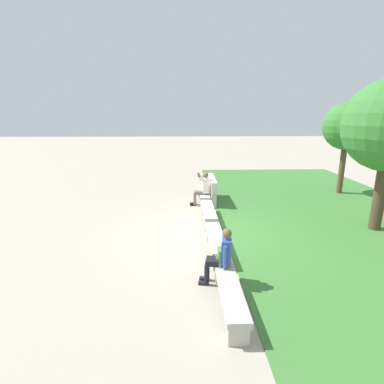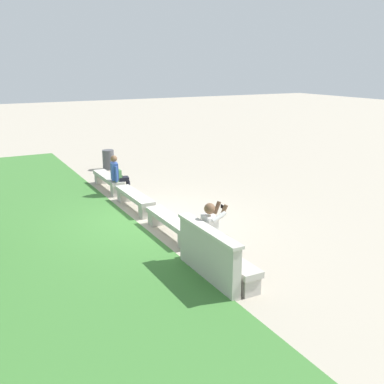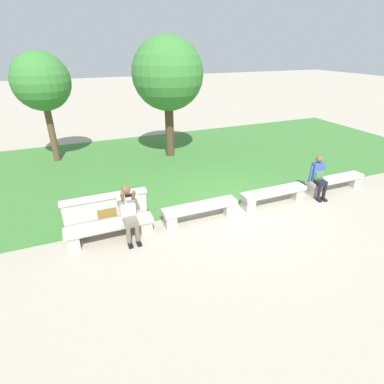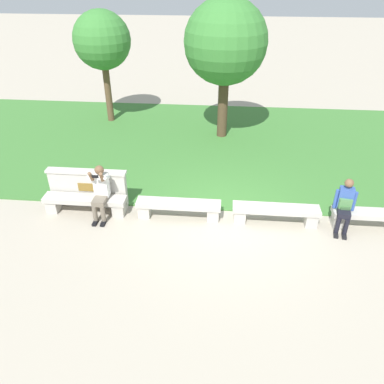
# 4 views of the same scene
# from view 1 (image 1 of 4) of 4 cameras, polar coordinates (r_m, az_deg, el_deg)

# --- Properties ---
(ground_plane) EXTENTS (80.00, 80.00, 0.00)m
(ground_plane) POSITION_cam_1_polar(r_m,az_deg,el_deg) (9.11, 3.74, -8.10)
(ground_plane) COLOR #A89E8C
(grass_strip) EXTENTS (21.04, 8.00, 0.03)m
(grass_strip) POSITION_cam_1_polar(r_m,az_deg,el_deg) (10.47, 28.53, -6.76)
(grass_strip) COLOR #3D7533
(grass_strip) RESTS_ON ground
(bench_main) EXTENTS (2.05, 0.40, 0.45)m
(bench_main) POSITION_cam_1_polar(r_m,az_deg,el_deg) (12.31, 2.21, -0.48)
(bench_main) COLOR #B7B2A8
(bench_main) RESTS_ON ground
(bench_near) EXTENTS (2.05, 0.40, 0.45)m
(bench_near) POSITION_cam_1_polar(r_m,az_deg,el_deg) (10.09, 3.13, -3.95)
(bench_near) COLOR #B7B2A8
(bench_near) RESTS_ON ground
(bench_mid) EXTENTS (2.05, 0.40, 0.45)m
(bench_mid) POSITION_cam_1_polar(r_m,az_deg,el_deg) (7.93, 4.59, -9.34)
(bench_mid) COLOR #B7B2A8
(bench_mid) RESTS_ON ground
(bench_far) EXTENTS (2.05, 0.40, 0.45)m
(bench_far) POSITION_cam_1_polar(r_m,az_deg,el_deg) (5.90, 7.20, -18.58)
(bench_far) COLOR #B7B2A8
(bench_far) RESTS_ON ground
(backrest_wall_with_plaque) EXTENTS (2.01, 0.24, 1.01)m
(backrest_wall_with_plaque) POSITION_cam_1_polar(r_m,az_deg,el_deg) (12.29, 3.80, 0.49)
(backrest_wall_with_plaque) COLOR #B7B2A8
(backrest_wall_with_plaque) RESTS_ON ground
(person_photographer) EXTENTS (0.47, 0.72, 1.32)m
(person_photographer) POSITION_cam_1_polar(r_m,az_deg,el_deg) (11.75, 2.01, 0.96)
(person_photographer) COLOR black
(person_photographer) RESTS_ON ground
(person_distant) EXTENTS (0.47, 0.71, 1.26)m
(person_distant) POSITION_cam_1_polar(r_m,az_deg,el_deg) (6.41, 5.57, -11.84)
(person_distant) COLOR black
(person_distant) RESTS_ON ground
(backpack) EXTENTS (0.28, 0.24, 0.43)m
(backpack) POSITION_cam_1_polar(r_m,az_deg,el_deg) (6.43, 5.77, -12.20)
(backpack) COLOR #4C7F47
(backpack) RESTS_ON bench_far
(tree_behind_wall) EXTENTS (2.04, 2.04, 4.03)m
(tree_behind_wall) POSITION_cam_1_polar(r_m,az_deg,el_deg) (14.81, 27.46, 10.97)
(tree_behind_wall) COLOR brown
(tree_behind_wall) RESTS_ON ground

